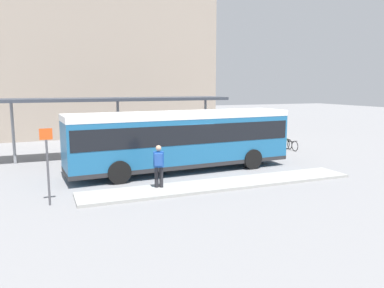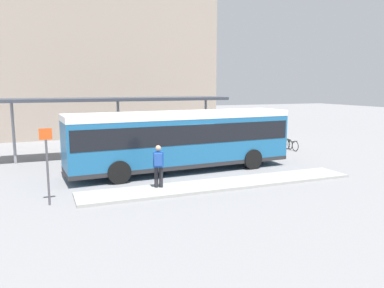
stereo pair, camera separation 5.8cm
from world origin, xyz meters
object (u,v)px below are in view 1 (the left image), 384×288
at_px(bicycle_black, 291,145).
at_px(bicycle_green, 287,143).
at_px(bicycle_blue, 277,142).
at_px(city_bus, 182,137).
at_px(pedestrian_waiting, 159,164).
at_px(platform_sign, 48,163).

bearing_deg(bicycle_black, bicycle_green, 164.20).
relative_size(bicycle_black, bicycle_blue, 1.00).
bearing_deg(bicycle_blue, bicycle_black, -177.16).
relative_size(city_bus, pedestrian_waiting, 6.51).
relative_size(city_bus, bicycle_blue, 6.95).
distance_m(city_bus, bicycle_green, 10.16).
bearing_deg(platform_sign, bicycle_blue, 27.69).
bearing_deg(bicycle_black, platform_sign, -65.68).
height_order(bicycle_green, bicycle_blue, bicycle_blue).
xyz_separation_m(bicycle_black, bicycle_green, (0.22, 0.74, -0.02)).
bearing_deg(platform_sign, pedestrian_waiting, 5.26).
bearing_deg(bicycle_green, city_bus, 122.67).
bearing_deg(city_bus, bicycle_blue, 23.89).
height_order(bicycle_black, bicycle_blue, bicycle_blue).
relative_size(bicycle_black, platform_sign, 0.59).
bearing_deg(city_bus, bicycle_green, 19.50).
xyz_separation_m(bicycle_green, platform_sign, (-15.66, -7.35, 1.22)).
distance_m(pedestrian_waiting, platform_sign, 4.28).
bearing_deg(bicycle_blue, bicycle_green, -159.04).
xyz_separation_m(city_bus, pedestrian_waiting, (-2.15, -3.04, -0.64)).
distance_m(pedestrian_waiting, bicycle_green, 13.39).
height_order(bicycle_green, platform_sign, platform_sign).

